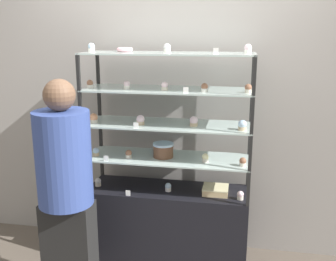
% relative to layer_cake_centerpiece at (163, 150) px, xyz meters
% --- Properties ---
extents(ground_plane, '(20.00, 20.00, 0.00)m').
position_rel_layer_cake_centerpiece_xyz_m(ground_plane, '(0.04, 0.01, -0.97)').
color(ground_plane, brown).
extents(back_wall, '(8.00, 0.05, 2.60)m').
position_rel_layer_cake_centerpiece_xyz_m(back_wall, '(0.04, 0.36, 0.33)').
color(back_wall, gray).
rests_on(back_wall, ground_plane).
extents(display_base, '(1.28, 0.42, 0.64)m').
position_rel_layer_cake_centerpiece_xyz_m(display_base, '(0.04, 0.01, -0.65)').
color(display_base, black).
rests_on(display_base, ground_plane).
extents(display_riser_lower, '(1.28, 0.42, 0.27)m').
position_rel_layer_cake_centerpiece_xyz_m(display_riser_lower, '(0.04, 0.01, -0.07)').
color(display_riser_lower, black).
rests_on(display_riser_lower, display_base).
extents(display_riser_middle, '(1.28, 0.42, 0.27)m').
position_rel_layer_cake_centerpiece_xyz_m(display_riser_middle, '(0.04, 0.01, 0.19)').
color(display_riser_middle, black).
rests_on(display_riser_middle, display_riser_lower).
extents(display_riser_upper, '(1.28, 0.42, 0.27)m').
position_rel_layer_cake_centerpiece_xyz_m(display_riser_upper, '(0.04, 0.01, 0.46)').
color(display_riser_upper, black).
rests_on(display_riser_upper, display_riser_middle).
extents(display_riser_top, '(1.28, 0.42, 0.27)m').
position_rel_layer_cake_centerpiece_xyz_m(display_riser_top, '(0.04, 0.01, 0.73)').
color(display_riser_top, black).
rests_on(display_riser_top, display_riser_upper).
extents(layer_cake_centerpiece, '(0.16, 0.16, 0.11)m').
position_rel_layer_cake_centerpiece_xyz_m(layer_cake_centerpiece, '(0.00, 0.00, 0.00)').
color(layer_cake_centerpiece, brown).
rests_on(layer_cake_centerpiece, display_riser_lower).
extents(sheet_cake_frosted, '(0.20, 0.18, 0.06)m').
position_rel_layer_cake_centerpiece_xyz_m(sheet_cake_frosted, '(0.42, -0.01, -0.30)').
color(sheet_cake_frosted, '#DBBC84').
rests_on(sheet_cake_frosted, display_base).
extents(cupcake_0, '(0.05, 0.05, 0.07)m').
position_rel_layer_cake_centerpiece_xyz_m(cupcake_0, '(-0.54, -0.04, -0.29)').
color(cupcake_0, beige).
rests_on(cupcake_0, display_base).
extents(cupcake_1, '(0.05, 0.05, 0.07)m').
position_rel_layer_cake_centerpiece_xyz_m(cupcake_1, '(0.05, -0.03, -0.29)').
color(cupcake_1, white).
rests_on(cupcake_1, display_base).
extents(cupcake_2, '(0.05, 0.05, 0.07)m').
position_rel_layer_cake_centerpiece_xyz_m(cupcake_2, '(0.61, -0.09, -0.29)').
color(cupcake_2, beige).
rests_on(cupcake_2, display_base).
extents(price_tag_0, '(0.04, 0.00, 0.04)m').
position_rel_layer_cake_centerpiece_xyz_m(price_tag_0, '(-0.24, -0.18, -0.31)').
color(price_tag_0, white).
rests_on(price_tag_0, display_base).
extents(cupcake_3, '(0.05, 0.05, 0.07)m').
position_rel_layer_cake_centerpiece_xyz_m(cupcake_3, '(-0.53, -0.07, -0.03)').
color(cupcake_3, '#CCB28C').
rests_on(cupcake_3, display_riser_lower).
extents(cupcake_4, '(0.05, 0.05, 0.07)m').
position_rel_layer_cake_centerpiece_xyz_m(cupcake_4, '(-0.26, -0.07, -0.03)').
color(cupcake_4, beige).
rests_on(cupcake_4, display_riser_lower).
extents(cupcake_5, '(0.05, 0.05, 0.07)m').
position_rel_layer_cake_centerpiece_xyz_m(cupcake_5, '(0.34, -0.06, -0.03)').
color(cupcake_5, beige).
rests_on(cupcake_5, display_riser_lower).
extents(cupcake_6, '(0.05, 0.05, 0.07)m').
position_rel_layer_cake_centerpiece_xyz_m(cupcake_6, '(0.62, -0.10, -0.03)').
color(cupcake_6, beige).
rests_on(cupcake_6, display_riser_lower).
extents(price_tag_1, '(0.04, 0.00, 0.04)m').
position_rel_layer_cake_centerpiece_xyz_m(price_tag_1, '(-0.41, -0.18, -0.04)').
color(price_tag_1, white).
rests_on(price_tag_1, display_riser_lower).
extents(cupcake_7, '(0.06, 0.06, 0.07)m').
position_rel_layer_cake_centerpiece_xyz_m(cupcake_7, '(-0.54, -0.07, 0.25)').
color(cupcake_7, beige).
rests_on(cupcake_7, display_riser_middle).
extents(cupcake_8, '(0.06, 0.06, 0.07)m').
position_rel_layer_cake_centerpiece_xyz_m(cupcake_8, '(-0.16, -0.06, 0.25)').
color(cupcake_8, '#CCB28C').
rests_on(cupcake_8, display_riser_middle).
extents(cupcake_9, '(0.06, 0.06, 0.07)m').
position_rel_layer_cake_centerpiece_xyz_m(cupcake_9, '(0.24, -0.03, 0.25)').
color(cupcake_9, '#CCB28C').
rests_on(cupcake_9, display_riser_middle).
extents(cupcake_10, '(0.06, 0.06, 0.07)m').
position_rel_layer_cake_centerpiece_xyz_m(cupcake_10, '(0.60, -0.09, 0.25)').
color(cupcake_10, '#CCB28C').
rests_on(cupcake_10, display_riser_middle).
extents(price_tag_2, '(0.04, 0.00, 0.04)m').
position_rel_layer_cake_centerpiece_xyz_m(price_tag_2, '(-0.17, -0.18, 0.23)').
color(price_tag_2, white).
rests_on(price_tag_2, display_riser_middle).
extents(cupcake_11, '(0.05, 0.05, 0.06)m').
position_rel_layer_cake_centerpiece_xyz_m(cupcake_11, '(-0.56, -0.06, 0.51)').
color(cupcake_11, white).
rests_on(cupcake_11, display_riser_upper).
extents(cupcake_12, '(0.05, 0.05, 0.06)m').
position_rel_layer_cake_centerpiece_xyz_m(cupcake_12, '(-0.27, -0.06, 0.51)').
color(cupcake_12, white).
rests_on(cupcake_12, display_riser_upper).
extents(cupcake_13, '(0.05, 0.05, 0.06)m').
position_rel_layer_cake_centerpiece_xyz_m(cupcake_13, '(0.03, -0.07, 0.51)').
color(cupcake_13, beige).
rests_on(cupcake_13, display_riser_upper).
extents(cupcake_14, '(0.05, 0.05, 0.06)m').
position_rel_layer_cake_centerpiece_xyz_m(cupcake_14, '(0.32, -0.10, 0.51)').
color(cupcake_14, white).
rests_on(cupcake_14, display_riser_upper).
extents(cupcake_15, '(0.05, 0.05, 0.06)m').
position_rel_layer_cake_centerpiece_xyz_m(cupcake_15, '(0.63, -0.08, 0.51)').
color(cupcake_15, beige).
rests_on(cupcake_15, display_riser_upper).
extents(price_tag_3, '(0.04, 0.00, 0.04)m').
position_rel_layer_cake_centerpiece_xyz_m(price_tag_3, '(0.20, -0.18, 0.50)').
color(price_tag_3, white).
rests_on(price_tag_3, display_riser_upper).
extents(cupcake_16, '(0.05, 0.05, 0.07)m').
position_rel_layer_cake_centerpiece_xyz_m(cupcake_16, '(-0.54, -0.05, 0.78)').
color(cupcake_16, white).
rests_on(cupcake_16, display_riser_top).
extents(cupcake_17, '(0.05, 0.05, 0.07)m').
position_rel_layer_cake_centerpiece_xyz_m(cupcake_17, '(0.05, -0.08, 0.78)').
color(cupcake_17, white).
rests_on(cupcake_17, display_riser_top).
extents(cupcake_18, '(0.05, 0.05, 0.07)m').
position_rel_layer_cake_centerpiece_xyz_m(cupcake_18, '(0.61, -0.07, 0.78)').
color(cupcake_18, white).
rests_on(cupcake_18, display_riser_top).
extents(price_tag_4, '(0.04, 0.00, 0.04)m').
position_rel_layer_cake_centerpiece_xyz_m(price_tag_4, '(0.40, -0.18, 0.77)').
color(price_tag_4, white).
rests_on(price_tag_4, display_riser_top).
extents(donut_glazed, '(0.13, 0.13, 0.03)m').
position_rel_layer_cake_centerpiece_xyz_m(donut_glazed, '(-0.31, 0.07, 0.77)').
color(donut_glazed, '#EFB2BC').
rests_on(donut_glazed, display_riser_top).
extents(customer_figure, '(0.37, 0.37, 1.58)m').
position_rel_layer_cake_centerpiece_xyz_m(customer_figure, '(-0.56, -0.58, -0.12)').
color(customer_figure, black).
rests_on(customer_figure, ground_plane).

